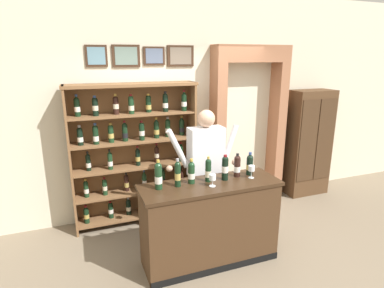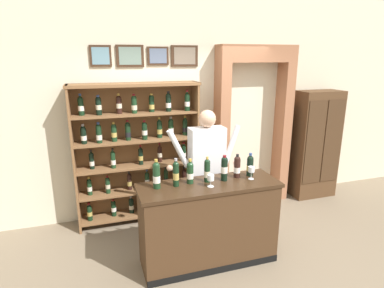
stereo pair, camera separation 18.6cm
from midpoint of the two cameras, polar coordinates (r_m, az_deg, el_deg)
name	(u,v)px [view 2 (the right image)]	position (r m, az deg, el deg)	size (l,w,h in m)	color
ground_plane	(217,259)	(4.13, 5.86, -19.80)	(14.00, 14.00, 0.02)	#7A6B56
back_wall	(180,105)	(4.91, -1.02, 6.95)	(12.00, 0.19, 3.28)	beige
wine_shelf	(137,149)	(4.59, -8.60, -0.91)	(1.77, 0.36, 2.02)	brown
archway_doorway	(251,118)	(5.27, 11.42, 4.61)	(1.25, 0.45, 2.53)	#9E6647
side_cabinet	(315,145)	(5.86, 22.02, -0.09)	(0.74, 0.40, 1.82)	#4C331E
tasting_counter	(209,223)	(3.82, 4.42, -13.99)	(1.60, 0.54, 0.99)	#422B19
shopkeeper	(207,161)	(4.06, 3.93, -3.04)	(0.98, 0.22, 1.73)	#2D3347
tasting_bottle_rosso	(156,175)	(3.44, -4.82, -5.57)	(0.08, 0.08, 0.33)	#19381E
tasting_bottle_brunello	(176,173)	(3.48, -1.36, -5.26)	(0.07, 0.07, 0.32)	black
tasting_bottle_vin_santo	(190,172)	(3.57, 1.15, -5.09)	(0.08, 0.08, 0.29)	#19381E
tasting_bottle_prosecco	(207,170)	(3.61, 4.20, -4.74)	(0.07, 0.07, 0.30)	black
tasting_bottle_grappa	(224,168)	(3.66, 7.24, -4.26)	(0.08, 0.08, 0.30)	black
tasting_bottle_super_tuscan	(237,167)	(3.79, 9.45, -4.00)	(0.08, 0.08, 0.28)	black
tasting_bottle_riserva	(250,165)	(3.86, 11.69, -3.76)	(0.08, 0.08, 0.28)	black
wine_glass_spare	(251,170)	(3.77, 11.97, -4.59)	(0.07, 0.07, 0.15)	silver
wine_glass_left	(211,178)	(3.49, 4.90, -6.17)	(0.07, 0.07, 0.14)	silver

